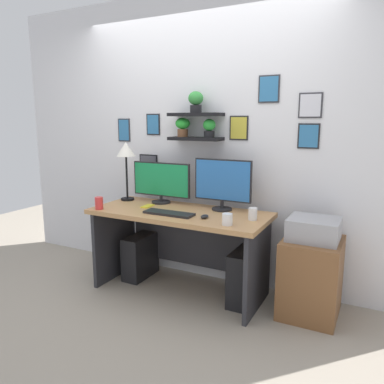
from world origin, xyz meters
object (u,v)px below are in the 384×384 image
at_px(monitor_left, 161,182).
at_px(computer_mouse, 205,216).
at_px(drawer_cabinet, 311,277).
at_px(water_cup, 99,203).
at_px(pen_cup, 253,214).
at_px(computer_tower_right, 244,277).
at_px(monitor_right, 223,183).
at_px(coffee_mug, 227,219).
at_px(computer_tower_left, 140,256).
at_px(desk_lamp, 126,153).
at_px(keyboard, 169,213).
at_px(printer, 314,229).
at_px(desk, 182,233).
at_px(cell_phone, 147,206).

relative_size(monitor_left, computer_mouse, 6.77).
bearing_deg(monitor_left, drawer_cabinet, -3.94).
bearing_deg(water_cup, pen_cup, 11.39).
height_order(pen_cup, computer_tower_right, pen_cup).
height_order(monitor_right, coffee_mug, monitor_right).
xyz_separation_m(coffee_mug, water_cup, (-1.22, -0.04, 0.01)).
bearing_deg(computer_tower_left, desk_lamp, 160.89).
relative_size(monitor_right, coffee_mug, 5.88).
bearing_deg(keyboard, computer_mouse, 4.26).
height_order(printer, computer_tower_right, printer).
bearing_deg(water_cup, desk_lamp, 91.28).
distance_m(monitor_right, drawer_cabinet, 1.06).
distance_m(coffee_mug, computer_tower_left, 1.24).
distance_m(desk, cell_phone, 0.41).
height_order(monitor_left, computer_tower_left, monitor_left).
bearing_deg(pen_cup, monitor_right, 148.96).
relative_size(cell_phone, computer_tower_right, 0.30).
xyz_separation_m(cell_phone, computer_tower_left, (-0.16, 0.09, -0.54)).
bearing_deg(drawer_cabinet, keyboard, -167.10).
relative_size(monitor_right, desk_lamp, 0.92).
distance_m(pen_cup, water_cup, 1.37).
relative_size(desk, computer_tower_right, 3.42).
height_order(desk, computer_tower_left, desk).
distance_m(cell_phone, computer_tower_right, 1.07).
relative_size(computer_mouse, computer_tower_left, 0.21).
xyz_separation_m(monitor_left, computer_tower_left, (-0.19, -0.11, -0.75)).
height_order(desk, computer_mouse, computer_mouse).
distance_m(cell_phone, computer_tower_left, 0.57).
height_order(monitor_right, pen_cup, monitor_right).
distance_m(desk, water_cup, 0.79).
bearing_deg(monitor_right, computer_tower_right, -30.09).
relative_size(monitor_left, cell_phone, 4.35).
height_order(pen_cup, computer_tower_left, pen_cup).
bearing_deg(computer_mouse, coffee_mug, -23.28).
relative_size(pen_cup, computer_tower_left, 0.24).
distance_m(monitor_left, monitor_right, 0.64).
relative_size(desk_lamp, computer_tower_left, 1.37).
distance_m(computer_mouse, computer_tower_left, 1.00).
relative_size(coffee_mug, pen_cup, 0.90).
xyz_separation_m(desk, computer_mouse, (0.30, -0.17, 0.23)).
distance_m(water_cup, computer_tower_right, 1.43).
xyz_separation_m(desk, pen_cup, (0.67, -0.05, 0.26)).
relative_size(water_cup, computer_tower_right, 0.24).
distance_m(monitor_left, computer_tower_left, 0.78).
xyz_separation_m(monitor_left, coffee_mug, (0.86, -0.44, -0.16)).
distance_m(desk, computer_tower_right, 0.67).
bearing_deg(pen_cup, printer, 13.64).
xyz_separation_m(coffee_mug, printer, (0.58, 0.34, -0.09)).
bearing_deg(desk_lamp, pen_cup, -6.79).
distance_m(keyboard, computer_tower_left, 0.77).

